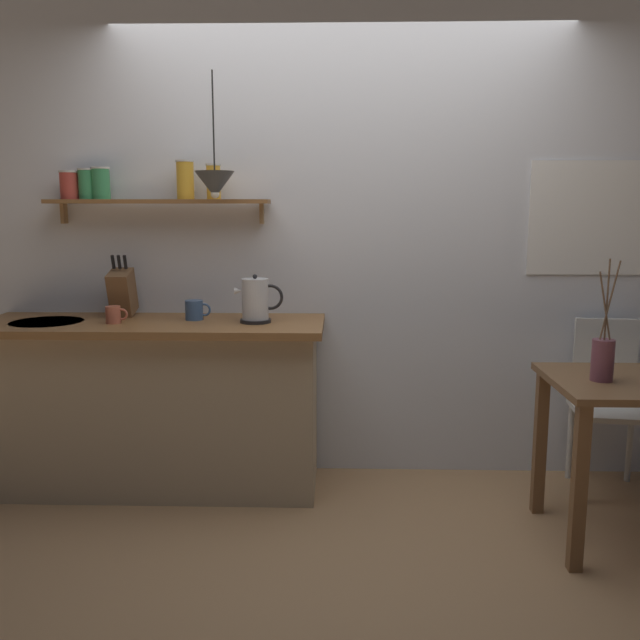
# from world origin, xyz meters

# --- Properties ---
(ground_plane) EXTENTS (14.00, 14.00, 0.00)m
(ground_plane) POSITION_xyz_m (0.00, 0.00, 0.00)
(ground_plane) COLOR #A87F56
(back_wall) EXTENTS (6.80, 0.11, 2.70)m
(back_wall) POSITION_xyz_m (0.20, 0.65, 1.35)
(back_wall) COLOR silver
(back_wall) RESTS_ON ground_plane
(kitchen_counter) EXTENTS (1.83, 0.63, 0.93)m
(kitchen_counter) POSITION_xyz_m (-1.00, 0.32, 0.47)
(kitchen_counter) COLOR tan
(kitchen_counter) RESTS_ON ground_plane
(wall_shelf) EXTENTS (1.21, 0.20, 0.34)m
(wall_shelf) POSITION_xyz_m (-1.08, 0.49, 1.62)
(wall_shelf) COLOR brown
(dining_chair_far) EXTENTS (0.43, 0.43, 0.92)m
(dining_chair_far) POSITION_xyz_m (1.46, 0.39, 0.51)
(dining_chair_far) COLOR silver
(dining_chair_far) RESTS_ON ground_plane
(twig_vase) EXTENTS (0.10, 0.10, 0.54)m
(twig_vase) POSITION_xyz_m (1.17, -0.25, 0.87)
(twig_vase) COLOR brown
(twig_vase) RESTS_ON dining_table
(electric_kettle) EXTENTS (0.25, 0.16, 0.25)m
(electric_kettle) POSITION_xyz_m (-0.44, 0.29, 1.04)
(electric_kettle) COLOR black
(electric_kettle) RESTS_ON kitchen_counter
(knife_block) EXTENTS (0.12, 0.21, 0.34)m
(knife_block) POSITION_xyz_m (-1.19, 0.45, 1.07)
(knife_block) COLOR brown
(knife_block) RESTS_ON kitchen_counter
(coffee_mug_by_sink) EXTENTS (0.12, 0.08, 0.09)m
(coffee_mug_by_sink) POSITION_xyz_m (-1.18, 0.24, 0.97)
(coffee_mug_by_sink) COLOR #C6664C
(coffee_mug_by_sink) RESTS_ON kitchen_counter
(coffee_mug_spare) EXTENTS (0.14, 0.10, 0.11)m
(coffee_mug_spare) POSITION_xyz_m (-0.78, 0.36, 0.98)
(coffee_mug_spare) COLOR #3D5B89
(coffee_mug_spare) RESTS_ON kitchen_counter
(pendant_lamp) EXTENTS (0.20, 0.20, 0.62)m
(pendant_lamp) POSITION_xyz_m (-0.63, 0.23, 1.64)
(pendant_lamp) COLOR black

